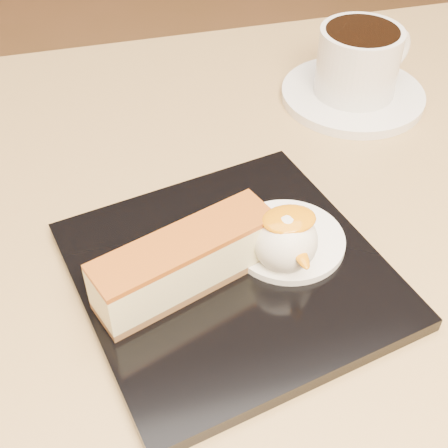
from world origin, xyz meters
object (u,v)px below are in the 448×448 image
object	(u,v)px
table	(267,377)
saucer	(353,95)
ice_cream_scoop	(285,241)
coffee_cup	(360,60)
dessert_plate	(231,274)
cheesecake	(185,262)

from	to	relation	value
table	saucer	xyz separation A→B (m)	(0.15, 0.21, 0.16)
ice_cream_scoop	coffee_cup	distance (m)	0.27
table	dessert_plate	bearing A→B (deg)	-175.78
ice_cream_scoop	coffee_cup	xyz separation A→B (m)	(0.15, 0.22, 0.01)
dessert_plate	saucer	size ratio (longest dim) A/B	1.47
cheesecake	saucer	distance (m)	0.32
table	ice_cream_scoop	world-z (taller)	ice_cream_scoop
table	dessert_plate	world-z (taller)	dessert_plate
cheesecake	ice_cream_scoop	world-z (taller)	ice_cream_scoop
table	coffee_cup	xyz separation A→B (m)	(0.16, 0.21, 0.20)
ice_cream_scoop	coffee_cup	size ratio (longest dim) A/B	0.43
table	coffee_cup	bearing A→B (deg)	53.65
saucer	coffee_cup	bearing A→B (deg)	17.03
coffee_cup	table	bearing A→B (deg)	-143.38
table	saucer	size ratio (longest dim) A/B	5.33
cheesecake	ice_cream_scoop	xyz separation A→B (m)	(0.07, -0.00, 0.00)
ice_cream_scoop	table	bearing A→B (deg)	104.35
table	ice_cream_scoop	xyz separation A→B (m)	(0.00, -0.01, 0.19)
table	cheesecake	bearing A→B (deg)	-173.90
dessert_plate	table	bearing A→B (deg)	4.22
cheesecake	dessert_plate	bearing A→B (deg)	-11.92
cheesecake	ice_cream_scoop	size ratio (longest dim) A/B	2.97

